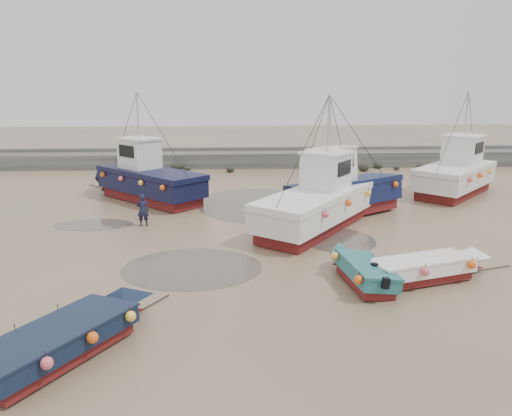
% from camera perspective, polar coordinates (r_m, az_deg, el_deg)
% --- Properties ---
extents(ground, '(120.00, 120.00, 0.00)m').
position_cam_1_polar(ground, '(19.79, 0.00, -6.04)').
color(ground, '#9A805E').
rests_on(ground, ground).
extents(seawall, '(60.00, 4.92, 1.50)m').
position_cam_1_polar(seawall, '(41.00, -1.60, 5.59)').
color(seawall, slate).
rests_on(seawall, ground).
extents(puddle_a, '(5.36, 5.36, 0.01)m').
position_cam_1_polar(puddle_a, '(19.20, -7.31, -6.80)').
color(puddle_a, '#4F453E').
rests_on(puddle_a, ground).
extents(puddle_b, '(3.19, 3.19, 0.01)m').
position_cam_1_polar(puddle_b, '(22.58, 9.51, -3.61)').
color(puddle_b, '#4F453E').
rests_on(puddle_b, ground).
extents(puddle_c, '(3.86, 3.86, 0.01)m').
position_cam_1_polar(puddle_c, '(25.83, -18.07, -1.83)').
color(puddle_c, '#4F453E').
rests_on(puddle_c, ground).
extents(puddle_d, '(6.78, 6.78, 0.01)m').
position_cam_1_polar(puddle_d, '(28.69, 0.12, 0.48)').
color(puddle_d, '#4F453E').
rests_on(puddle_d, ground).
extents(dinghy_1, '(4.40, 6.02, 1.43)m').
position_cam_1_polar(dinghy_1, '(14.18, -20.77, -13.33)').
color(dinghy_1, maroon).
rests_on(dinghy_1, ground).
extents(dinghy_2, '(1.97, 5.11, 1.43)m').
position_cam_1_polar(dinghy_2, '(17.97, 11.84, -6.59)').
color(dinghy_2, maroon).
rests_on(dinghy_2, ground).
extents(dinghy_3, '(5.93, 2.66, 1.43)m').
position_cam_1_polar(dinghy_3, '(18.84, 19.33, -6.19)').
color(dinghy_3, maroon).
rests_on(dinghy_3, ground).
extents(cabin_boat_0, '(8.36, 8.22, 6.22)m').
position_cam_1_polar(cabin_boat_0, '(30.23, -12.69, 3.41)').
color(cabin_boat_0, maroon).
rests_on(cabin_boat_0, ground).
extents(cabin_boat_1, '(7.64, 9.58, 6.22)m').
position_cam_1_polar(cabin_boat_1, '(24.09, 7.42, 0.84)').
color(cabin_boat_1, maroon).
rests_on(cabin_boat_1, ground).
extents(cabin_boat_2, '(8.68, 5.99, 6.22)m').
position_cam_1_polar(cabin_boat_2, '(26.09, 9.42, 1.93)').
color(cabin_boat_2, maroon).
rests_on(cabin_boat_2, ground).
extents(cabin_boat_3, '(7.90, 8.05, 6.22)m').
position_cam_1_polar(cabin_boat_3, '(33.63, 22.13, 3.82)').
color(cabin_boat_3, maroon).
rests_on(cabin_boat_3, ground).
extents(person, '(0.58, 0.39, 1.58)m').
position_cam_1_polar(person, '(25.03, -12.71, -1.99)').
color(person, '#181A36').
rests_on(person, ground).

